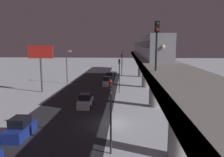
# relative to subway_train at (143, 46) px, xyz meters

# --- Properties ---
(ground_plane) EXTENTS (240.00, 240.00, 0.00)m
(ground_plane) POSITION_rel_subway_train_xyz_m (5.99, 28.45, -8.78)
(ground_plane) COLOR silver
(avenue_asphalt) EXTENTS (11.00, 88.08, 0.01)m
(avenue_asphalt) POSITION_rel_subway_train_xyz_m (11.45, 28.45, -8.78)
(avenue_asphalt) COLOR #28282D
(avenue_asphalt) RESTS_ON ground_plane
(elevated_railway) EXTENTS (5.00, 88.08, 7.00)m
(elevated_railway) POSITION_rel_subway_train_xyz_m (0.09, 28.45, -2.76)
(elevated_railway) COLOR gray
(elevated_railway) RESTS_ON ground_plane
(subway_train) EXTENTS (2.94, 55.47, 3.40)m
(subway_train) POSITION_rel_subway_train_xyz_m (0.00, 0.00, 0.00)
(subway_train) COLOR #999EA8
(subway_train) RESTS_ON elevated_railway
(rail_signal) EXTENTS (0.36, 0.41, 4.00)m
(rail_signal) POSITION_rel_subway_train_xyz_m (1.71, 34.72, 0.95)
(rail_signal) COLOR black
(rail_signal) RESTS_ON elevated_railway
(sedan_white) EXTENTS (1.91, 4.01, 1.97)m
(sedan_white) POSITION_rel_subway_train_xyz_m (10.05, 21.89, -8.00)
(sedan_white) COLOR silver
(sedan_white) RESTS_ON ground_plane
(sedan_blue) EXTENTS (1.80, 4.07, 1.97)m
(sedan_blue) POSITION_rel_subway_train_xyz_m (14.65, 32.59, -7.98)
(sedan_blue) COLOR navy
(sedan_blue) RESTS_ON ground_plane
(sedan_black) EXTENTS (1.80, 4.30, 1.97)m
(sedan_black) POSITION_rel_subway_train_xyz_m (8.25, -2.26, -7.98)
(sedan_black) COLOR black
(sedan_black) RESTS_ON ground_plane
(sedan_white_2) EXTENTS (1.80, 4.30, 1.97)m
(sedan_white_2) POSITION_rel_subway_train_xyz_m (8.25, 4.82, -7.98)
(sedan_white_2) COLOR silver
(sedan_white_2) RESTS_ON ground_plane
(traffic_light_near) EXTENTS (0.32, 0.44, 6.40)m
(traffic_light_near) POSITION_rel_subway_train_xyz_m (5.35, 35.51, -4.58)
(traffic_light_near) COLOR #2D2D2D
(traffic_light_near) RESTS_ON ground_plane
(traffic_light_mid) EXTENTS (0.32, 0.44, 6.40)m
(traffic_light_mid) POSITION_rel_subway_train_xyz_m (5.35, 12.51, -4.58)
(traffic_light_mid) COLOR #2D2D2D
(traffic_light_mid) RESTS_ON ground_plane
(traffic_light_far) EXTENTS (0.32, 0.44, 6.40)m
(traffic_light_far) POSITION_rel_subway_train_xyz_m (5.35, -10.49, -4.58)
(traffic_light_far) COLOR #2D2D2D
(traffic_light_far) RESTS_ON ground_plane
(traffic_light_distant) EXTENTS (0.32, 0.44, 6.40)m
(traffic_light_distant) POSITION_rel_subway_train_xyz_m (5.35, -33.49, -4.58)
(traffic_light_distant) COLOR #2D2D2D
(traffic_light_distant) RESTS_ON ground_plane
(commercial_billboard) EXTENTS (4.80, 0.36, 8.90)m
(commercial_billboard) POSITION_rel_subway_train_xyz_m (20.17, 12.59, -1.95)
(commercial_billboard) COLOR #4C4C51
(commercial_billboard) RESTS_ON ground_plane
(street_lamp_far) EXTENTS (1.35, 0.44, 7.65)m
(street_lamp_far) POSITION_rel_subway_train_xyz_m (17.52, 3.45, -3.97)
(street_lamp_far) COLOR #38383D
(street_lamp_far) RESTS_ON ground_plane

